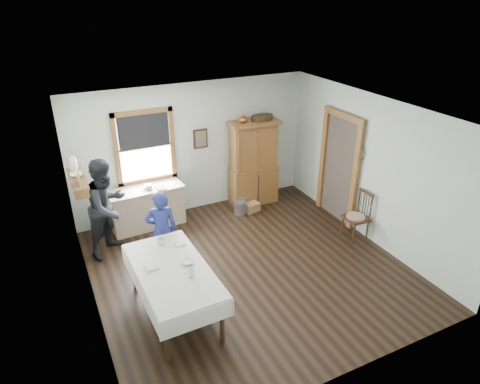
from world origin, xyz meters
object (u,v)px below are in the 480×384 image
Objects in this scene: dining_table at (174,291)px; wicker_basket at (252,207)px; china_hutch at (254,163)px; figure_dark at (108,210)px; spindle_chair at (356,216)px; woman_blue at (162,233)px; work_counter at (147,207)px; pail at (240,207)px.

wicker_basket is (2.46, 2.27, -0.29)m from dining_table.
figure_dark is at bearing -166.68° from china_hutch.
figure_dark reaches higher than spindle_chair.
woman_blue reaches higher than wicker_basket.
wicker_basket is at bearing 42.69° from dining_table.
woman_blue is (0.20, 1.16, 0.28)m from dining_table.
china_hutch is at bearing 44.60° from dining_table.
work_counter is 1.07m from figure_dark.
spindle_chair reaches higher than pail.
dining_table reaches higher than pail.
work_counter is 0.79× the size of china_hutch.
pail is at bearing -140.15° from china_hutch.
pail is 0.91× the size of wicker_basket.
spindle_chair is 3.38× the size of pail.
work_counter reaches higher than dining_table.
work_counter is at bearing 83.14° from dining_table.
pail is at bearing 46.12° from dining_table.
woman_blue is (-2.00, -1.12, 0.52)m from pail.
pail is at bearing 130.06° from spindle_chair.
spindle_chair is 2.40m from pail.
work_counter reaches higher than pail.
china_hutch is at bearing -136.50° from woman_blue.
figure_dark is (-0.81, -0.56, 0.41)m from work_counter.
woman_blue is at bearing 80.31° from dining_table.
china_hutch reaches higher than woman_blue.
china_hutch is 6.48× the size of pail.
china_hutch is 1.39× the size of woman_blue.
figure_dark is (-4.21, 1.62, 0.34)m from spindle_chair.
figure_dark reaches higher than pail.
work_counter is at bearing -82.07° from woman_blue.
figure_dark is at bearing -148.01° from work_counter.
figure_dark is (-3.20, -0.59, -0.10)m from china_hutch.
figure_dark reaches higher than woman_blue.
work_counter is at bearing -4.71° from figure_dark.
woman_blue is at bearing -146.16° from china_hutch.
pail is (1.88, -0.36, -0.27)m from work_counter.
pail is 2.35m from woman_blue.
china_hutch is 3.26m from figure_dark.
china_hutch reaches higher than pail.
work_counter is 1.93m from pail.
work_counter is 2.66m from dining_table.
china_hutch is at bearing -2.11° from work_counter.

